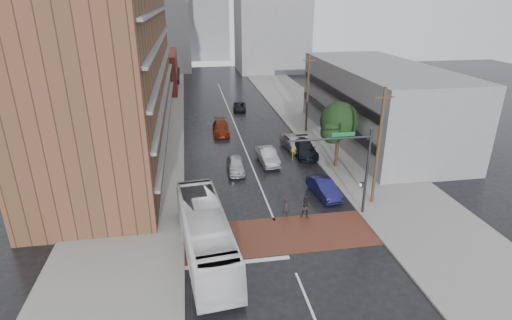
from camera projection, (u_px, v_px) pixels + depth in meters
ground at (282, 239)px, 29.08m from camera, size 160.00×160.00×0.00m
crosswalk at (280, 235)px, 29.53m from camera, size 14.00×5.00×0.02m
sidewalk_west at (148, 137)px, 50.10m from camera, size 9.00×90.00×0.15m
sidewalk_east at (323, 128)px, 53.67m from camera, size 9.00×90.00×0.15m
apartment_block at (110, 21)px, 43.56m from camera, size 10.00×44.00×28.00m
storefront_west at (155, 71)px, 75.23m from camera, size 8.00×16.00×7.00m
building_east at (378, 103)px, 48.21m from camera, size 11.00×26.00×9.00m
distant_tower_center at (206, 15)px, 111.34m from camera, size 12.00×10.00×24.00m
street_tree at (339, 123)px, 39.61m from camera, size 4.20×4.10×6.90m
signal_mast at (350, 161)px, 30.49m from camera, size 6.50×0.30×7.20m
utility_pole_near at (378, 147)px, 32.16m from camera, size 1.60×0.26×10.00m
utility_pole_far at (308, 93)px, 50.43m from camera, size 1.60×0.26×10.00m
transit_bus at (206, 233)px, 26.69m from camera, size 3.93×12.15×3.32m
pedestrian_a at (286, 208)px, 31.69m from camera, size 0.61×0.44×1.56m
pedestrian_b at (306, 208)px, 31.41m from camera, size 1.13×1.01×1.92m
car_travel_a at (236, 165)px, 40.05m from camera, size 1.92×4.39×1.47m
car_travel_b at (268, 156)px, 42.10m from camera, size 1.99×4.92×1.59m
car_travel_c at (221, 128)px, 51.41m from camera, size 2.21×5.15×1.48m
suv_travel at (240, 107)px, 62.21m from camera, size 2.45×4.42×1.17m
car_parked_near at (324, 188)px, 35.16m from camera, size 2.14×4.66×1.48m
car_parked_mid at (305, 148)px, 44.37m from camera, size 2.43×5.50×1.57m
car_parked_far at (293, 142)px, 46.13m from camera, size 2.50×5.03×1.65m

